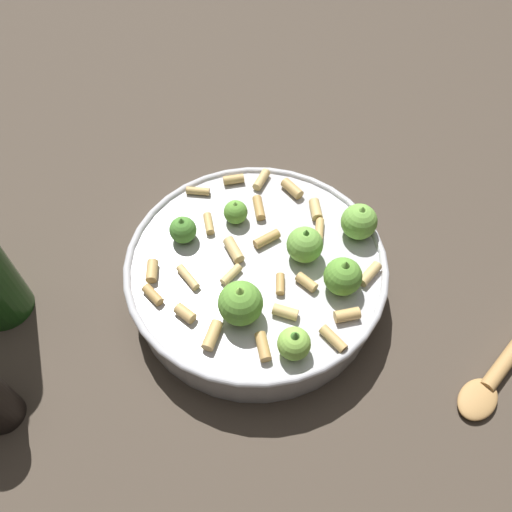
{
  "coord_description": "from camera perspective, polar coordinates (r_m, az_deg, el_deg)",
  "views": [
    {
      "loc": [
        0.25,
        -0.2,
        0.51
      ],
      "look_at": [
        0.0,
        0.0,
        0.06
      ],
      "focal_mm": 34.91,
      "sensor_mm": 36.0,
      "label": 1
    }
  ],
  "objects": [
    {
      "name": "ground_plane",
      "position": [
        0.6,
        0.0,
        -3.56
      ],
      "size": [
        2.4,
        2.4,
        0.0
      ],
      "primitive_type": "plane",
      "color": "#42382D"
    },
    {
      "name": "cooking_pan",
      "position": [
        0.57,
        0.28,
        -1.83
      ],
      "size": [
        0.3,
        0.3,
        0.11
      ],
      "color": "#B7B7BC",
      "rests_on": "ground"
    }
  ]
}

